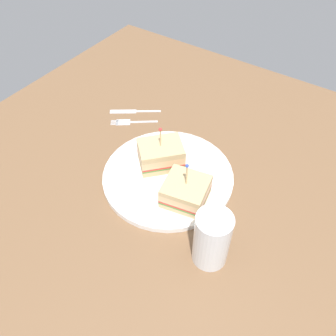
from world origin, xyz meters
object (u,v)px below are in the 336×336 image
at_px(plate, 168,176).
at_px(knife, 132,111).
at_px(sandwich_half_back, 186,191).
at_px(fork, 129,122).
at_px(drink_glass, 211,241).
at_px(sandwich_half_front, 161,155).

height_order(plate, knife, plate).
xyz_separation_m(plate, sandwich_half_back, (-0.04, -0.07, 0.03)).
bearing_deg(sandwich_half_back, fork, 61.87).
height_order(plate, fork, plate).
distance_m(drink_glass, fork, 0.43).
height_order(plate, drink_glass, drink_glass).
xyz_separation_m(plate, sandwich_half_front, (0.02, 0.03, 0.03)).
bearing_deg(sandwich_half_front, sandwich_half_back, -118.98).
bearing_deg(plate, sandwich_half_back, -118.31).
distance_m(sandwich_half_front, fork, 0.18).
height_order(plate, sandwich_half_back, sandwich_half_back).
xyz_separation_m(sandwich_half_back, drink_glass, (-0.08, -0.10, 0.01)).
xyz_separation_m(sandwich_half_back, knife, (0.18, 0.28, -0.04)).
xyz_separation_m(fork, knife, (0.04, 0.02, 0.00)).
bearing_deg(fork, drink_glass, -121.13).
xyz_separation_m(sandwich_half_front, fork, (0.08, 0.16, -0.04)).
bearing_deg(sandwich_half_front, drink_glass, -123.75).
bearing_deg(plate, knife, 56.17).
relative_size(plate, knife, 2.45).
distance_m(sandwich_half_front, sandwich_half_back, 0.11).
bearing_deg(sandwich_half_front, knife, 55.60).
height_order(fork, knife, same).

